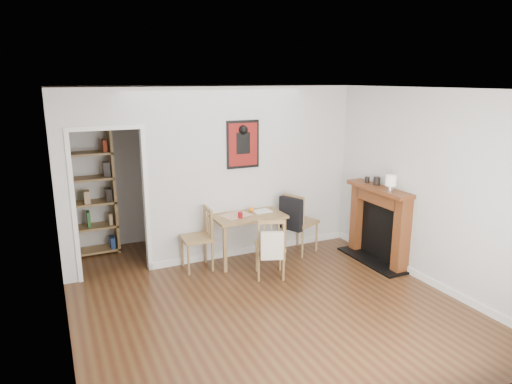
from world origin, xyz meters
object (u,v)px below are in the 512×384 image
mantel_lamp (391,181)px  ceramic_jar_a (377,181)px  fireplace (379,222)px  red_glass (240,215)px  chair_left (197,239)px  orange_fruit (251,210)px  ceramic_jar_b (367,180)px  notebook (262,211)px  chair_right (300,222)px  chair_front (270,246)px  bookshelf (86,191)px  dining_table (247,220)px

mantel_lamp → ceramic_jar_a: 0.43m
fireplace → red_glass: bearing=159.6°
chair_left → orange_fruit: 0.97m
fireplace → ceramic_jar_b: (-0.04, 0.30, 0.59)m
notebook → mantel_lamp: (1.44, -1.18, 0.57)m
mantel_lamp → chair_right: bearing=126.7°
chair_front → fireplace: (1.76, -0.16, 0.17)m
fireplace → orange_fruit: 1.94m
red_glass → mantel_lamp: size_ratio=0.38×
bookshelf → notebook: (2.41, -1.26, -0.28)m
chair_left → ceramic_jar_b: size_ratio=9.85×
chair_right → ceramic_jar_b: 1.23m
chair_left → red_glass: chair_left is taller
chair_right → bookshelf: bearing=156.1°
notebook → ceramic_jar_b: 1.68m
fireplace → notebook: 1.78m
fireplace → ceramic_jar_b: bearing=96.9°
dining_table → chair_left: 0.82m
dining_table → orange_fruit: bearing=40.6°
chair_front → ceramic_jar_a: ceramic_jar_a is taller
fireplace → notebook: fireplace is taller
chair_right → mantel_lamp: bearing=-53.3°
chair_right → mantel_lamp: 1.59m
dining_table → fireplace: fireplace is taller
mantel_lamp → orange_fruit: bearing=142.2°
chair_front → orange_fruit: bearing=84.7°
red_glass → mantel_lamp: 2.20m
notebook → ceramic_jar_a: bearing=-26.4°
dining_table → notebook: notebook is taller
ceramic_jar_a → chair_right: bearing=143.3°
ceramic_jar_a → red_glass: bearing=162.9°
mantel_lamp → chair_front: bearing=164.8°
mantel_lamp → chair_left: bearing=155.5°
chair_right → fireplace: (0.91, -0.81, 0.11)m
ceramic_jar_b → chair_right: bearing=149.8°
chair_left → ceramic_jar_a: 2.81m
dining_table → red_glass: bearing=-143.8°
bookshelf → red_glass: bearing=-35.6°
chair_left → chair_front: bearing=-39.4°
chair_left → ceramic_jar_a: bearing=-15.6°
dining_table → mantel_lamp: (1.70, -1.14, 0.66)m
chair_right → ceramic_jar_a: (0.91, -0.68, 0.72)m
mantel_lamp → ceramic_jar_a: bearing=76.9°
notebook → mantel_lamp: size_ratio=1.16×
bookshelf → red_glass: (1.98, -1.42, -0.24)m
chair_left → chair_right: (1.69, -0.04, 0.05)m
red_glass → dining_table: bearing=36.2°
orange_fruit → ceramic_jar_b: ceramic_jar_b is taller
chair_right → mantel_lamp: (0.82, -1.10, 0.80)m
chair_front → orange_fruit: size_ratio=12.11×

